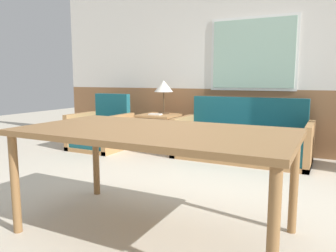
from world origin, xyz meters
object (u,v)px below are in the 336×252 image
at_px(side_table, 159,120).
at_px(dining_table, 154,138).
at_px(couch, 241,141).
at_px(table_lamp, 164,87).
at_px(armchair, 101,132).

distance_m(side_table, dining_table, 2.84).
xyz_separation_m(couch, dining_table, (-0.00, -2.44, 0.43)).
distance_m(couch, side_table, 1.33).
bearing_deg(dining_table, table_lamp, 116.25).
bearing_deg(couch, side_table, 177.41).
distance_m(armchair, dining_table, 3.06).
relative_size(couch, dining_table, 0.95).
xyz_separation_m(couch, armchair, (-2.15, -0.32, 0.00)).
relative_size(armchair, side_table, 1.50).
xyz_separation_m(armchair, side_table, (0.84, 0.38, 0.21)).
relative_size(table_lamp, dining_table, 0.28).
height_order(armchair, side_table, armchair).
distance_m(armchair, side_table, 0.95).
distance_m(couch, dining_table, 2.48).
distance_m(table_lamp, dining_table, 2.92).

